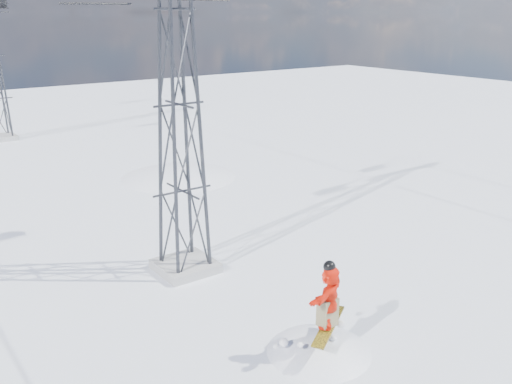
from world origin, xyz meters
TOP-DOWN VIEW (x-y plane):
  - lift_tower_near at (0.80, 8.00)m, footprint 5.20×1.80m

SIDE VIEW (x-z plane):
  - lift_tower_near at x=0.80m, z-range -0.24..11.18m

